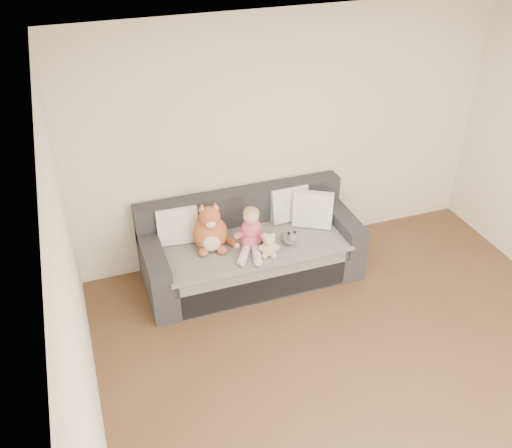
% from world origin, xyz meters
% --- Properties ---
extents(room_shell, '(5.00, 5.00, 5.00)m').
position_xyz_m(room_shell, '(0.00, 0.42, 1.30)').
color(room_shell, brown).
rests_on(room_shell, ground).
extents(sofa, '(2.20, 0.94, 0.85)m').
position_xyz_m(sofa, '(-0.55, 2.06, 0.31)').
color(sofa, '#2A2A2F').
rests_on(sofa, ground).
extents(cushion_left, '(0.42, 0.23, 0.38)m').
position_xyz_m(cushion_left, '(-1.25, 2.24, 0.66)').
color(cushion_left, silver).
rests_on(cushion_left, sofa).
extents(cushion_right_back, '(0.41, 0.20, 0.39)m').
position_xyz_m(cushion_right_back, '(-0.04, 2.26, 0.66)').
color(cushion_right_back, silver).
rests_on(cushion_right_back, sofa).
extents(cushion_right_front, '(0.45, 0.36, 0.39)m').
position_xyz_m(cushion_right_front, '(0.15, 2.07, 0.66)').
color(cushion_right_front, silver).
rests_on(cushion_right_front, sofa).
extents(toddler, '(0.33, 0.46, 0.46)m').
position_xyz_m(toddler, '(-0.60, 1.87, 0.66)').
color(toddler, '#DA4D7C').
rests_on(toddler, sofa).
extents(plush_cat, '(0.41, 0.35, 0.53)m').
position_xyz_m(plush_cat, '(-0.97, 2.02, 0.67)').
color(plush_cat, '#B64D28').
rests_on(plush_cat, sofa).
extents(teddy_bear, '(0.20, 0.16, 0.26)m').
position_xyz_m(teddy_bear, '(-0.47, 1.70, 0.58)').
color(teddy_bear, '#CAB68C').
rests_on(teddy_bear, sofa).
extents(plush_cow, '(0.15, 0.23, 0.19)m').
position_xyz_m(plush_cow, '(-0.21, 1.82, 0.55)').
color(plush_cow, white).
rests_on(plush_cow, sofa).
extents(sippy_cup, '(0.11, 0.07, 0.12)m').
position_xyz_m(sippy_cup, '(-0.48, 1.85, 0.54)').
color(sippy_cup, '#753289').
rests_on(sippy_cup, sofa).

